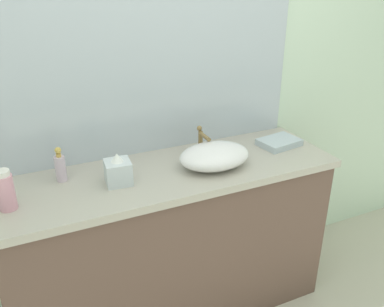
# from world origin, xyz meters

# --- Properties ---
(bathroom_wall_rear) EXTENTS (6.00, 0.06, 2.60)m
(bathroom_wall_rear) POSITION_xyz_m (0.00, 0.73, 1.30)
(bathroom_wall_rear) COLOR silver
(bathroom_wall_rear) RESTS_ON ground
(vanity_counter) EXTENTS (1.73, 0.54, 0.92)m
(vanity_counter) POSITION_xyz_m (-0.10, 0.42, 0.46)
(vanity_counter) COLOR brown
(vanity_counter) RESTS_ON ground
(wall_mirror_panel) EXTENTS (1.67, 0.01, 1.02)m
(wall_mirror_panel) POSITION_xyz_m (-0.10, 0.69, 1.42)
(wall_mirror_panel) COLOR #B2BCC6
(wall_mirror_panel) RESTS_ON vanity_counter
(sink_basin) EXTENTS (0.37, 0.27, 0.12)m
(sink_basin) POSITION_xyz_m (0.12, 0.37, 0.97)
(sink_basin) COLOR white
(sink_basin) RESTS_ON vanity_counter
(faucet) EXTENTS (0.03, 0.13, 0.16)m
(faucet) POSITION_xyz_m (0.12, 0.52, 1.01)
(faucet) COLOR olive
(faucet) RESTS_ON vanity_counter
(soap_dispenser) EXTENTS (0.05, 0.05, 0.17)m
(soap_dispenser) POSITION_xyz_m (-0.61, 0.54, 0.99)
(soap_dispenser) COLOR silver
(soap_dispenser) RESTS_ON vanity_counter
(lotion_bottle) EXTENTS (0.08, 0.08, 0.18)m
(lotion_bottle) POSITION_xyz_m (-0.85, 0.37, 1.00)
(lotion_bottle) COLOR pink
(lotion_bottle) RESTS_ON vanity_counter
(tissue_box) EXTENTS (0.13, 0.13, 0.15)m
(tissue_box) POSITION_xyz_m (-0.37, 0.40, 0.98)
(tissue_box) COLOR silver
(tissue_box) RESTS_ON vanity_counter
(folded_hand_towel) EXTENTS (0.24, 0.19, 0.04)m
(folded_hand_towel) POSITION_xyz_m (0.59, 0.45, 0.93)
(folded_hand_towel) COLOR silver
(folded_hand_towel) RESTS_ON vanity_counter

